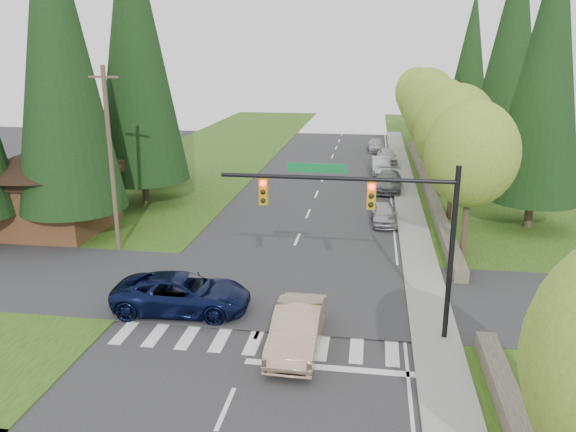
% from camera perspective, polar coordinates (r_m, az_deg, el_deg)
% --- Properties ---
extents(ground, '(120.00, 120.00, 0.00)m').
position_cam_1_polar(ground, '(19.30, -5.57, -17.19)').
color(ground, '#28282B').
rests_on(ground, ground).
extents(grass_east, '(14.00, 110.00, 0.06)m').
position_cam_1_polar(grass_east, '(38.13, 21.66, -0.97)').
color(grass_east, '#244512').
rests_on(grass_east, ground).
extents(grass_west, '(14.00, 110.00, 0.06)m').
position_cam_1_polar(grass_west, '(40.88, -16.53, 0.64)').
color(grass_west, '#244512').
rests_on(grass_west, ground).
extents(cross_street, '(120.00, 8.00, 0.10)m').
position_cam_1_polar(cross_street, '(26.17, -1.29, -7.62)').
color(cross_street, '#28282B').
rests_on(cross_street, ground).
extents(sidewalk_east, '(1.80, 80.00, 0.13)m').
position_cam_1_polar(sidewalk_east, '(39.10, 12.32, 0.30)').
color(sidewalk_east, gray).
rests_on(sidewalk_east, ground).
extents(curb_east, '(0.20, 80.00, 0.13)m').
position_cam_1_polar(curb_east, '(39.05, 11.08, 0.35)').
color(curb_east, gray).
rests_on(curb_east, ground).
extents(stone_wall_north, '(0.70, 40.00, 0.70)m').
position_cam_1_polar(stone_wall_north, '(46.90, 13.88, 3.22)').
color(stone_wall_north, '#4C4438').
rests_on(stone_wall_north, ground).
extents(traffic_signal, '(8.70, 0.37, 6.80)m').
position_cam_1_polar(traffic_signal, '(20.83, 8.86, 0.41)').
color(traffic_signal, black).
rests_on(traffic_signal, ground).
extents(brown_building, '(8.40, 8.40, 5.40)m').
position_cam_1_polar(brown_building, '(36.84, -22.98, 3.32)').
color(brown_building, '#4C2D19').
rests_on(brown_building, ground).
extents(utility_pole, '(1.60, 0.24, 10.00)m').
position_cam_1_polar(utility_pole, '(31.24, -17.54, 5.48)').
color(utility_pole, '#473828').
rests_on(utility_pole, ground).
extents(decid_tree_0, '(4.80, 4.80, 8.37)m').
position_cam_1_polar(decid_tree_0, '(30.39, 18.15, 6.01)').
color(decid_tree_0, '#38281C').
rests_on(decid_tree_0, ground).
extents(decid_tree_1, '(5.20, 5.20, 8.80)m').
position_cam_1_polar(decid_tree_1, '(37.22, 16.67, 8.22)').
color(decid_tree_1, '#38281C').
rests_on(decid_tree_1, ground).
extents(decid_tree_2, '(5.00, 5.00, 8.82)m').
position_cam_1_polar(decid_tree_2, '(44.07, 15.24, 9.68)').
color(decid_tree_2, '#38281C').
rests_on(decid_tree_2, ground).
extents(decid_tree_3, '(5.00, 5.00, 8.55)m').
position_cam_1_polar(decid_tree_3, '(51.04, 14.50, 10.28)').
color(decid_tree_3, '#38281C').
rests_on(decid_tree_3, ground).
extents(decid_tree_4, '(5.40, 5.40, 9.18)m').
position_cam_1_polar(decid_tree_4, '(57.95, 13.99, 11.38)').
color(decid_tree_4, '#38281C').
rests_on(decid_tree_4, ground).
extents(decid_tree_5, '(4.80, 4.80, 8.30)m').
position_cam_1_polar(decid_tree_5, '(64.93, 13.25, 11.45)').
color(decid_tree_5, '#38281C').
rests_on(decid_tree_5, ground).
extents(decid_tree_6, '(5.20, 5.20, 8.86)m').
position_cam_1_polar(decid_tree_6, '(71.88, 12.95, 12.17)').
color(decid_tree_6, '#38281C').
rests_on(decid_tree_6, ground).
extents(conifer_w_a, '(6.12, 6.12, 19.80)m').
position_cam_1_polar(conifer_w_a, '(34.17, -22.36, 15.46)').
color(conifer_w_a, '#38281C').
rests_on(conifer_w_a, ground).
extents(conifer_w_b, '(5.44, 5.44, 17.80)m').
position_cam_1_polar(conifer_w_b, '(39.15, -23.07, 13.88)').
color(conifer_w_b, '#38281C').
rests_on(conifer_w_b, ground).
extents(conifer_w_c, '(6.46, 6.46, 20.80)m').
position_cam_1_polar(conifer_w_c, '(40.88, -15.31, 16.75)').
color(conifer_w_c, '#38281C').
rests_on(conifer_w_c, ground).
extents(conifer_w_e, '(5.78, 5.78, 18.80)m').
position_cam_1_polar(conifer_w_e, '(47.19, -14.53, 15.46)').
color(conifer_w_e, '#38281C').
rests_on(conifer_w_e, ground).
extents(conifer_e_a, '(5.44, 5.44, 17.80)m').
position_cam_1_polar(conifer_e_a, '(36.88, 24.85, 13.60)').
color(conifer_e_a, '#38281C').
rests_on(conifer_e_a, ground).
extents(conifer_e_b, '(6.12, 6.12, 19.80)m').
position_cam_1_polar(conifer_e_b, '(50.71, 21.81, 15.44)').
color(conifer_e_b, '#38281C').
rests_on(conifer_e_b, ground).
extents(conifer_e_c, '(5.10, 5.10, 16.80)m').
position_cam_1_polar(conifer_e_c, '(64.31, 18.03, 14.41)').
color(conifer_e_c, '#38281C').
rests_on(conifer_e_c, ground).
extents(sedan_champagne, '(1.77, 4.93, 1.62)m').
position_cam_1_polar(sedan_champagne, '(21.13, 0.94, -11.36)').
color(sedan_champagne, tan).
rests_on(sedan_champagne, ground).
extents(suv_navy, '(5.90, 2.95, 1.60)m').
position_cam_1_polar(suv_navy, '(24.37, -10.69, -7.74)').
color(suv_navy, black).
rests_on(suv_navy, ground).
extents(parked_car_a, '(1.75, 3.93, 1.31)m').
position_cam_1_polar(parked_car_a, '(36.42, 9.74, 0.22)').
color(parked_car_a, '#A5A4A9').
rests_on(parked_car_a, ground).
extents(parked_car_b, '(2.37, 5.20, 1.48)m').
position_cam_1_polar(parked_car_b, '(45.29, 10.16, 3.49)').
color(parked_car_b, slate).
rests_on(parked_car_b, ground).
extents(parked_car_c, '(1.81, 4.59, 1.49)m').
position_cam_1_polar(parked_car_c, '(51.36, 9.41, 5.05)').
color(parked_car_c, '#B0B1B5').
rests_on(parked_car_c, ground).
extents(parked_car_d, '(2.14, 4.48, 1.48)m').
position_cam_1_polar(parked_car_d, '(56.30, 10.03, 6.00)').
color(parked_car_d, silver).
rests_on(parked_car_d, ground).
extents(parked_car_e, '(2.02, 4.42, 1.25)m').
position_cam_1_polar(parked_car_e, '(63.24, 8.94, 7.08)').
color(parked_car_e, '#A5A5AA').
rests_on(parked_car_e, ground).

